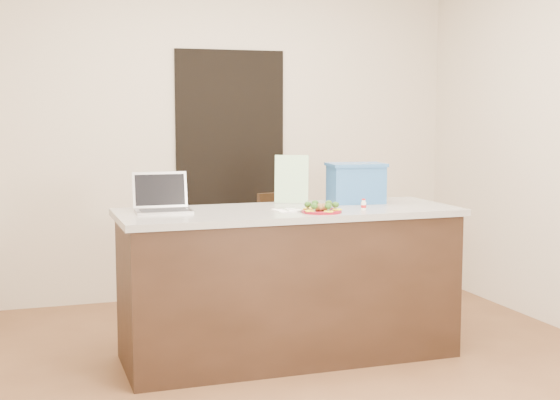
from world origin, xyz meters
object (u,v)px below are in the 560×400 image
object	(u,v)px
island	(289,283)
yogurt_bottle	(364,205)
blue_box	(356,183)
plate	(322,211)
laptop	(162,201)
napkin	(288,210)
chair	(287,248)

from	to	relation	value
island	yogurt_bottle	xyz separation A→B (m)	(0.41, -0.18, 0.49)
blue_box	plate	bearing A→B (deg)	-129.15
yogurt_bottle	laptop	world-z (taller)	laptop
napkin	laptop	world-z (taller)	laptop
plate	napkin	distance (m)	0.21
napkin	blue_box	size ratio (longest dim) A/B	0.41
island	chair	world-z (taller)	island
plate	island	bearing A→B (deg)	120.08
yogurt_bottle	blue_box	distance (m)	0.38
island	laptop	bearing A→B (deg)	169.75
napkin	blue_box	bearing A→B (deg)	24.02
yogurt_bottle	laptop	bearing A→B (deg)	164.69
plate	blue_box	distance (m)	0.56
island	chair	xyz separation A→B (m)	(0.29, 0.87, 0.06)
island	chair	distance (m)	0.91
island	napkin	size ratio (longest dim) A/B	13.31
island	yogurt_bottle	size ratio (longest dim) A/B	30.68
napkin	yogurt_bottle	bearing A→B (deg)	-13.43
island	blue_box	size ratio (longest dim) A/B	5.41
plate	chair	bearing A→B (deg)	81.60
napkin	chair	size ratio (longest dim) A/B	0.17
laptop	island	bearing A→B (deg)	-7.63
plate	blue_box	xyz separation A→B (m)	(0.39, 0.39, 0.12)
plate	chair	xyz separation A→B (m)	(0.16, 1.08, -0.41)
napkin	plate	bearing A→B (deg)	-41.94
plate	laptop	size ratio (longest dim) A/B	0.71
laptop	blue_box	distance (m)	1.27
plate	laptop	distance (m)	0.95
blue_box	yogurt_bottle	bearing A→B (deg)	-100.66
chair	yogurt_bottle	bearing A→B (deg)	-95.31
plate	chair	world-z (taller)	plate
blue_box	chair	bearing A→B (deg)	114.42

